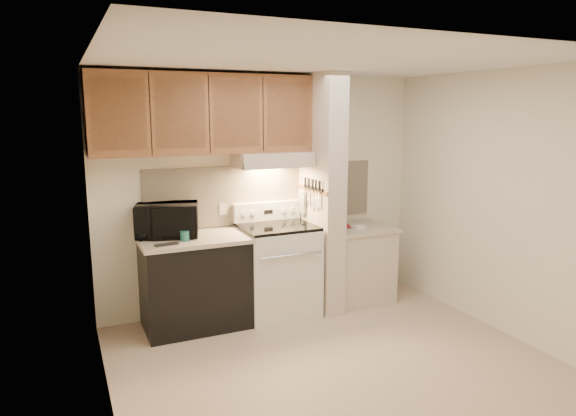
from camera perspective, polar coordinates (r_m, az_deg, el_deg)
floor at (r=4.65m, az=4.66°, el=-16.32°), size 3.60×3.60×0.00m
ceiling at (r=4.17m, az=5.19°, el=16.03°), size 3.60×3.60×0.00m
wall_back at (r=5.57m, az=-2.60°, el=1.78°), size 3.60×2.50×0.02m
wall_left at (r=3.73m, az=-20.11°, el=-3.27°), size 0.02×3.00×2.50m
wall_right at (r=5.34m, az=22.07°, el=0.62°), size 0.02×3.00×2.50m
backsplash at (r=5.56m, az=-2.55°, el=1.61°), size 2.60×0.02×0.63m
range_body at (r=5.44m, az=-1.18°, el=-6.98°), size 0.76×0.65×0.92m
oven_window at (r=5.15m, az=0.21°, el=-7.53°), size 0.50×0.01×0.30m
oven_handle at (r=5.05m, az=0.39°, el=-5.28°), size 0.65×0.02×0.02m
cooktop at (r=5.32m, az=-1.20°, el=-2.10°), size 0.74×0.64×0.03m
range_backguard at (r=5.55m, az=-2.35°, el=-0.35°), size 0.76×0.08×0.20m
range_display at (r=5.51m, az=-2.19°, el=-0.42°), size 0.10×0.01×0.04m
range_knob_left_outer at (r=5.41m, az=-4.92°, el=-0.66°), size 0.05×0.02×0.05m
range_knob_left_inner at (r=5.45m, az=-3.93°, el=-0.58°), size 0.05×0.02×0.05m
range_knob_right_inner at (r=5.58m, az=-0.46°, el=-0.29°), size 0.05×0.02×0.05m
range_knob_right_outer at (r=5.62m, az=0.47°, el=-0.21°), size 0.05×0.02×0.05m
dishwasher_front at (r=5.20m, az=-10.28°, el=-8.31°), size 1.00×0.63×0.87m
left_countertop at (r=5.07m, az=-10.45°, el=-3.43°), size 1.04×0.67×0.04m
spoon_rest at (r=4.81m, az=-13.34°, el=-3.96°), size 0.22×0.09×0.01m
teal_jar at (r=4.93m, az=-11.41°, el=-3.04°), size 0.11×0.11×0.09m
outlet at (r=5.42m, az=-7.21°, el=-0.16°), size 0.08×0.01×0.12m
microwave at (r=5.12m, az=-13.29°, el=-1.31°), size 0.67×0.54×0.32m
partition_pillar at (r=5.47m, az=3.74°, el=1.60°), size 0.22×0.70×2.50m
pillar_trim at (r=5.41m, az=2.66°, el=2.05°), size 0.01×0.70×0.04m
knife_strip at (r=5.36m, az=2.84°, el=2.18°), size 0.02×0.42×0.04m
knife_blade_a at (r=5.24m, az=3.44°, el=0.88°), size 0.01×0.03×0.16m
knife_handle_a at (r=5.20m, az=3.55°, el=2.48°), size 0.02×0.02×0.10m
knife_blade_b at (r=5.30m, az=3.10°, el=0.88°), size 0.01×0.04×0.18m
knife_handle_b at (r=5.28m, az=3.11°, el=2.60°), size 0.02×0.02×0.10m
knife_blade_c at (r=5.38m, az=2.68°, el=0.92°), size 0.01×0.04×0.20m
knife_handle_c at (r=5.34m, az=2.79°, el=2.69°), size 0.02×0.02×0.10m
knife_blade_d at (r=5.45m, az=2.27°, el=1.27°), size 0.01×0.04×0.16m
knife_handle_d at (r=5.42m, az=2.35°, el=2.81°), size 0.02×0.02×0.10m
knife_blade_e at (r=5.52m, az=1.93°, el=1.28°), size 0.01×0.04×0.18m
knife_handle_e at (r=5.50m, az=1.93°, el=2.93°), size 0.02×0.02×0.10m
oven_mitt at (r=5.58m, az=1.71°, el=0.55°), size 0.03×0.10×0.23m
right_cab_base at (r=5.88m, az=7.62°, el=-6.28°), size 0.70×0.60×0.81m
right_countertop at (r=5.77m, az=7.73°, el=-2.24°), size 0.74×0.64×0.04m
red_folder at (r=5.77m, az=5.83°, el=-1.96°), size 0.28×0.33×0.01m
white_box at (r=5.66m, az=7.84°, el=-2.11°), size 0.15×0.11×0.04m
range_hood at (r=5.32m, az=-1.75°, el=5.44°), size 0.78×0.44×0.15m
hood_lip at (r=5.14m, az=-0.85°, el=4.75°), size 0.78×0.04×0.06m
upper_cabinets at (r=5.12m, az=-9.24°, el=10.26°), size 2.18×0.33×0.77m
cab_door_a at (r=4.81m, az=-18.31°, el=9.86°), size 0.46×0.01×0.63m
cab_gap_a at (r=4.85m, az=-15.06°, el=10.03°), size 0.01×0.01×0.73m
cab_door_b at (r=4.90m, az=-11.87°, el=10.17°), size 0.46×0.01×0.63m
cab_gap_b at (r=4.97m, az=-8.75°, el=10.27°), size 0.01×0.01×0.73m
cab_door_c at (r=5.05m, az=-5.73°, el=10.34°), size 0.46×0.01×0.63m
cab_gap_c at (r=5.14m, az=-2.80°, el=10.38°), size 0.01×0.01×0.73m
cab_door_d at (r=5.25m, az=0.01°, el=10.40°), size 0.46×0.01×0.63m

